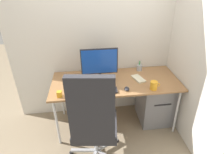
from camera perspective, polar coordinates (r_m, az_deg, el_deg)
ground_plane at (r=2.94m, az=1.02°, el=-13.36°), size 8.00×8.00×0.00m
wall_back at (r=2.62m, az=-0.04°, el=16.24°), size 2.83×0.04×2.80m
wall_side_right at (r=2.40m, az=23.61°, el=12.70°), size 0.04×1.86×2.80m
desk at (r=2.53m, az=1.15°, el=-1.93°), size 1.68×0.72×0.72m
office_chair at (r=2.01m, az=-5.47°, el=-13.22°), size 0.64×0.65×1.23m
filing_cabinet at (r=2.90m, az=12.93°, el=-7.09°), size 0.47×0.52×0.62m
monitor at (r=2.45m, az=-3.80°, el=4.39°), size 0.48×0.13×0.43m
keyboard at (r=2.29m, az=-3.98°, el=-4.13°), size 0.45×0.15×0.02m
mouse at (r=2.31m, az=4.53°, el=-3.57°), size 0.07×0.10×0.04m
pen_holder at (r=2.79m, az=8.26°, el=2.85°), size 0.08×0.08×0.17m
notebook at (r=2.57m, az=7.97°, el=-0.50°), size 0.17×0.24×0.02m
coffee_mug at (r=2.36m, az=12.52°, el=-2.49°), size 0.12×0.09×0.11m
desk_clamp_accessory at (r=2.26m, az=-15.55°, el=-4.97°), size 0.06×0.06×0.07m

